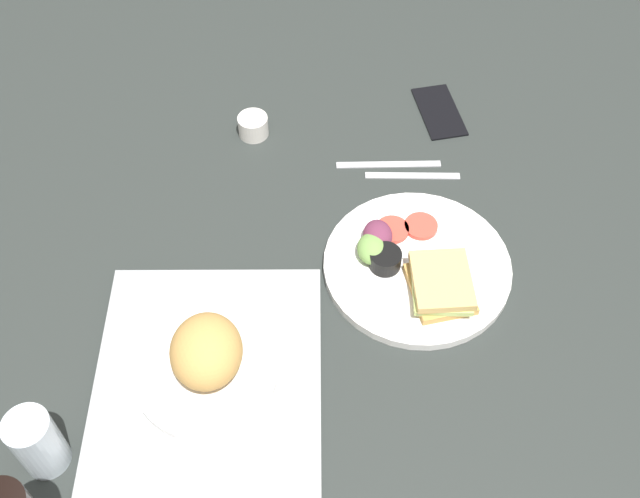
% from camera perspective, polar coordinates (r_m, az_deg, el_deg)
% --- Properties ---
extents(ground_plane, '(1.90, 1.50, 0.03)m').
position_cam_1_polar(ground_plane, '(1.26, 1.41, -2.17)').
color(ground_plane, '#282D2B').
extents(serving_tray, '(0.47, 0.35, 0.02)m').
position_cam_1_polar(serving_tray, '(1.14, -8.44, -11.04)').
color(serving_tray, '#9EA0A3').
rests_on(serving_tray, ground_plane).
extents(bread_plate_near, '(0.21, 0.21, 0.10)m').
position_cam_1_polar(bread_plate_near, '(1.12, -8.46, -8.11)').
color(bread_plate_near, white).
rests_on(bread_plate_near, serving_tray).
extents(plate_with_salad, '(0.31, 0.31, 0.05)m').
position_cam_1_polar(plate_with_salad, '(1.25, 7.08, -1.13)').
color(plate_with_salad, white).
rests_on(plate_with_salad, ground_plane).
extents(drinking_glass, '(0.06, 0.06, 0.11)m').
position_cam_1_polar(drinking_glass, '(1.11, -20.28, -13.33)').
color(drinking_glass, silver).
rests_on(drinking_glass, ground_plane).
extents(espresso_cup, '(0.06, 0.06, 0.04)m').
position_cam_1_polar(espresso_cup, '(1.45, -4.99, 9.11)').
color(espresso_cup, silver).
rests_on(espresso_cup, ground_plane).
extents(fork, '(0.03, 0.17, 0.01)m').
position_cam_1_polar(fork, '(1.39, 6.90, 5.46)').
color(fork, '#B7B7BC').
rests_on(fork, ground_plane).
extents(knife, '(0.02, 0.19, 0.01)m').
position_cam_1_polar(knife, '(1.41, 5.12, 6.31)').
color(knife, '#B7B7BC').
rests_on(knife, ground_plane).
extents(cell_phone, '(0.15, 0.09, 0.01)m').
position_cam_1_polar(cell_phone, '(1.52, 8.86, 10.11)').
color(cell_phone, black).
rests_on(cell_phone, ground_plane).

